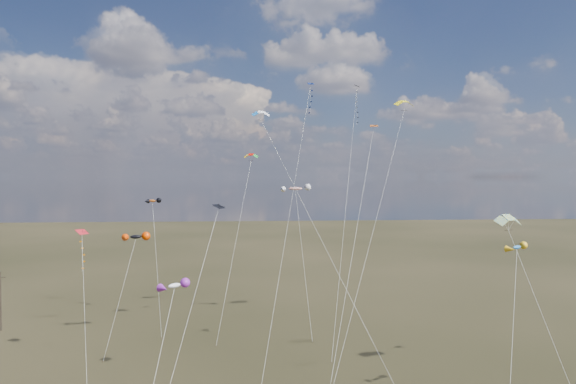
{
  "coord_description": "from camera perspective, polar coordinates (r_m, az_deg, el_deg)",
  "views": [
    {
      "loc": [
        -4.59,
        -41.45,
        20.75
      ],
      "look_at": [
        0.0,
        18.0,
        19.0
      ],
      "focal_mm": 32.0,
      "sensor_mm": 36.0,
      "label": 1
    }
  ],
  "objects": [
    {
      "name": "utility_pole_near",
      "position": [
        80.62,
        -29.31,
        -10.46
      ],
      "size": [
        1.4,
        0.2,
        8.0
      ],
      "color": "black",
      "rests_on": "ground"
    },
    {
      "name": "novelty_redwhite_stripe",
      "position": [
        74.7,
        0.83,
        0.35
      ],
      "size": [
        4.1,
        11.99,
        19.65
      ],
      "color": "red",
      "rests_on": "ground"
    },
    {
      "name": "diamond_black_mid",
      "position": [
        47.88,
        -9.11,
        -6.76
      ],
      "size": [
        5.13,
        13.19,
        18.09
      ],
      "color": "black",
      "rests_on": "ground"
    },
    {
      "name": "parafoil_striped",
      "position": [
        56.85,
        23.33,
        -2.64
      ],
      "size": [
        3.21,
        12.3,
        17.37
      ],
      "color": "yellow",
      "rests_on": "ground"
    },
    {
      "name": "parafoil_tricolor",
      "position": [
        77.0,
        -4.16,
        4.04
      ],
      "size": [
        5.58,
        15.18,
        24.63
      ],
      "color": "gold",
      "rests_on": "ground"
    },
    {
      "name": "parafoil_blue_white",
      "position": [
        66.5,
        -2.94,
        8.67
      ],
      "size": [
        13.71,
        22.33,
        29.64
      ],
      "color": "blue",
      "rests_on": "ground"
    },
    {
      "name": "novelty_orange_black",
      "position": [
        78.31,
        -14.81,
        -1.04
      ],
      "size": [
        4.32,
        11.64,
        17.66
      ],
      "color": "orange",
      "rests_on": "ground"
    },
    {
      "name": "diamond_orange_center",
      "position": [
        53.25,
        8.23,
        -0.5
      ],
      "size": [
        8.18,
        14.58,
        26.56
      ],
      "color": "#C35516",
      "rests_on": "ground"
    },
    {
      "name": "novelty_blue_yellow",
      "position": [
        50.22,
        24.1,
        -5.74
      ],
      "size": [
        7.72,
        11.73,
        14.89
      ],
      "color": "#2676C2",
      "rests_on": "ground"
    },
    {
      "name": "novelty_white_purple",
      "position": [
        42.36,
        -12.52,
        -10.19
      ],
      "size": [
        3.14,
        8.24,
        12.57
      ],
      "color": "white",
      "rests_on": "ground"
    },
    {
      "name": "diamond_red_low",
      "position": [
        62.83,
        -21.89,
        -6.5
      ],
      "size": [
        4.22,
        10.56,
        14.78
      ],
      "color": "#B31720",
      "rests_on": "ground"
    },
    {
      "name": "diamond_navy_tall",
      "position": [
        65.38,
        2.17,
        8.3
      ],
      "size": [
        7.57,
        19.24,
        32.98
      ],
      "color": "#0B1A55",
      "rests_on": "ground"
    },
    {
      "name": "novelty_black_orange",
      "position": [
        69.35,
        -16.56,
        -4.81
      ],
      "size": [
        3.33,
        10.11,
        13.59
      ],
      "color": "black",
      "rests_on": "ground"
    },
    {
      "name": "diamond_black_high",
      "position": [
        75.54,
        7.53,
        8.23
      ],
      "size": [
        7.31,
        19.28,
        34.31
      ],
      "color": "black",
      "rests_on": "ground"
    },
    {
      "name": "parafoil_yellow",
      "position": [
        72.95,
        12.77,
        9.69
      ],
      "size": [
        15.48,
        23.78,
        31.77
      ],
      "color": "yellow",
      "rests_on": "ground"
    }
  ]
}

